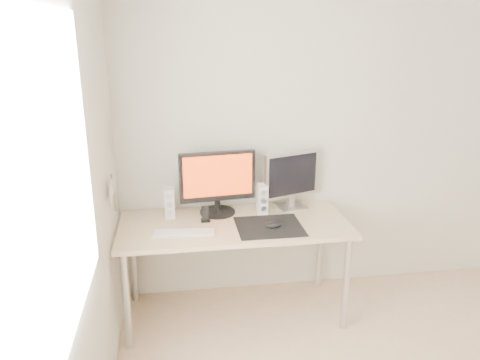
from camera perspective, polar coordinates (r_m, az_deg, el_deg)
wall_back at (r=3.70m, az=12.94°, el=5.43°), size 3.50×0.00×3.50m
wall_left at (r=1.84m, az=-20.96°, el=-8.23°), size 0.00×3.50×3.50m
window_pane at (r=1.74m, az=-21.48°, el=-0.80°), size 0.00×1.30×1.30m
mousepad at (r=3.23m, az=3.60°, el=-5.67°), size 0.45×0.40×0.00m
mouse at (r=3.20m, az=4.07°, el=-5.49°), size 0.11×0.07×0.04m
desk at (r=3.32m, az=-0.72°, el=-6.47°), size 1.60×0.70×0.73m
main_monitor at (r=3.36m, az=-2.76°, el=-0.07°), size 0.55×0.29×0.47m
second_monitor at (r=3.49m, az=6.27°, el=0.30°), size 0.44×0.22×0.43m
speaker_left at (r=3.37m, az=-8.57°, el=-2.79°), size 0.07×0.09×0.22m
speaker_right at (r=3.42m, az=2.75°, el=-2.30°), size 0.07×0.09×0.22m
keyboard at (r=3.13m, az=-6.84°, el=-6.42°), size 0.43×0.16×0.02m
phone_dock at (r=3.30m, az=-4.25°, el=-4.48°), size 0.06×0.06×0.12m
pennant at (r=3.04m, az=-15.29°, el=-1.44°), size 0.01×0.23×0.29m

